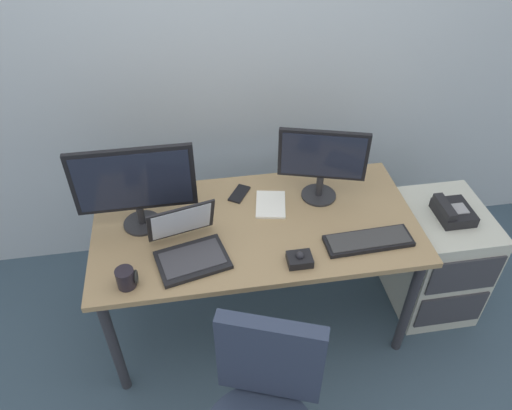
{
  "coord_description": "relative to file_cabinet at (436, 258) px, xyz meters",
  "views": [
    {
      "loc": [
        -0.28,
        -1.72,
        2.34
      ],
      "look_at": [
        0.0,
        0.0,
        0.84
      ],
      "focal_mm": 34.16,
      "sensor_mm": 36.0,
      "label": 1
    }
  ],
  "objects": [
    {
      "name": "trackball_mouse",
      "position": [
        -0.87,
        -0.27,
        0.42
      ],
      "size": [
        0.11,
        0.09,
        0.07
      ],
      "color": "black",
      "rests_on": "desk"
    },
    {
      "name": "laptop",
      "position": [
        -1.35,
        -0.13,
        0.45
      ],
      "size": [
        0.37,
        0.36,
        0.23
      ],
      "color": "black",
      "rests_on": "desk"
    },
    {
      "name": "desk",
      "position": [
        -1.02,
        0.02,
        0.32
      ],
      "size": [
        1.58,
        0.78,
        0.72
      ],
      "color": "#9C7F55",
      "rests_on": "ground"
    },
    {
      "name": "file_cabinet",
      "position": [
        0.0,
        0.0,
        0.0
      ],
      "size": [
        0.42,
        0.53,
        0.66
      ],
      "color": "beige",
      "rests_on": "ground"
    },
    {
      "name": "ground_plane",
      "position": [
        -1.02,
        0.02,
        -0.33
      ],
      "size": [
        8.0,
        8.0,
        0.0
      ],
      "primitive_type": "plane",
      "color": "#374B5A"
    },
    {
      "name": "monitor_side",
      "position": [
        -0.67,
        0.18,
        0.62
      ],
      "size": [
        0.43,
        0.18,
        0.39
      ],
      "color": "#262628",
      "rests_on": "desk"
    },
    {
      "name": "keyboard",
      "position": [
        -0.53,
        -0.19,
        0.41
      ],
      "size": [
        0.41,
        0.15,
        0.03
      ],
      "color": "black",
      "rests_on": "desk"
    },
    {
      "name": "back_wall",
      "position": [
        -1.02,
        0.76,
        1.07
      ],
      "size": [
        6.0,
        0.1,
        2.8
      ],
      "primitive_type": "cube",
      "color": "#ADBAC0",
      "rests_on": "ground"
    },
    {
      "name": "paper_notepad",
      "position": [
        -0.93,
        0.14,
        0.4
      ],
      "size": [
        0.18,
        0.23,
        0.01
      ],
      "primitive_type": "cube",
      "rotation": [
        0.0,
        0.0,
        -0.19
      ],
      "color": "white",
      "rests_on": "desk"
    },
    {
      "name": "monitor_main",
      "position": [
        -1.57,
        0.1,
        0.64
      ],
      "size": [
        0.56,
        0.18,
        0.44
      ],
      "color": "#262628",
      "rests_on": "desk"
    },
    {
      "name": "desk_phone",
      "position": [
        -0.01,
        -0.02,
        0.36
      ],
      "size": [
        0.17,
        0.2,
        0.09
      ],
      "color": "black",
      "rests_on": "file_cabinet"
    },
    {
      "name": "coffee_mug",
      "position": [
        -1.62,
        -0.28,
        0.44
      ],
      "size": [
        0.09,
        0.08,
        0.09
      ],
      "color": "black",
      "rests_on": "desk"
    },
    {
      "name": "cell_phone",
      "position": [
        -1.07,
        0.26,
        0.4
      ],
      "size": [
        0.13,
        0.16,
        0.01
      ],
      "primitive_type": "cube",
      "rotation": [
        0.0,
        0.0,
        -0.56
      ],
      "color": "black",
      "rests_on": "desk"
    }
  ]
}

